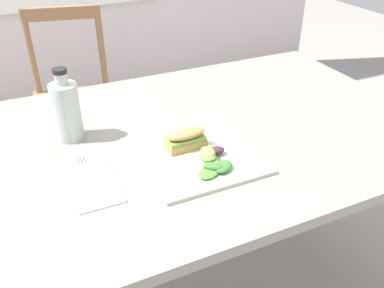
# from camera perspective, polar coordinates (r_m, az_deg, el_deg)

# --- Properties ---
(dining_table) EXTENTS (1.42, 0.90, 0.74)m
(dining_table) POSITION_cam_1_polar(r_m,az_deg,el_deg) (1.25, -0.18, -2.77)
(dining_table) COLOR gray
(dining_table) RESTS_ON ground
(chair_wooden_far) EXTENTS (0.47, 0.47, 0.87)m
(chair_wooden_far) POSITION_cam_1_polar(r_m,az_deg,el_deg) (2.14, -16.22, 5.84)
(chair_wooden_far) COLOR #8E6642
(chair_wooden_far) RESTS_ON ground
(plate_lunch) EXTENTS (0.29, 0.29, 0.01)m
(plate_lunch) POSITION_cam_1_polar(r_m,az_deg,el_deg) (1.07, 0.89, -1.70)
(plate_lunch) COLOR beige
(plate_lunch) RESTS_ON dining_table
(sandwich_half_front) EXTENTS (0.11, 0.06, 0.06)m
(sandwich_half_front) POSITION_cam_1_polar(r_m,az_deg,el_deg) (1.09, -0.86, 0.78)
(sandwich_half_front) COLOR tan
(sandwich_half_front) RESTS_ON plate_lunch
(salad_mixed_greens) EXTENTS (0.12, 0.15, 0.04)m
(salad_mixed_greens) POSITION_cam_1_polar(r_m,az_deg,el_deg) (1.03, 2.82, -2.19)
(salad_mixed_greens) COLOR #518438
(salad_mixed_greens) RESTS_ON plate_lunch
(napkin_folded) EXTENTS (0.11, 0.25, 0.00)m
(napkin_folded) POSITION_cam_1_polar(r_m,az_deg,el_deg) (1.03, -13.83, -4.48)
(napkin_folded) COLOR silver
(napkin_folded) RESTS_ON dining_table
(fork_on_napkin) EXTENTS (0.04, 0.19, 0.00)m
(fork_on_napkin) POSITION_cam_1_polar(r_m,az_deg,el_deg) (1.05, -14.15, -3.82)
(fork_on_napkin) COLOR silver
(fork_on_napkin) RESTS_ON napkin_folded
(bottle_cold_brew) EXTENTS (0.08, 0.08, 0.21)m
(bottle_cold_brew) POSITION_cam_1_polar(r_m,az_deg,el_deg) (1.18, -16.92, 4.05)
(bottle_cold_brew) COLOR #472819
(bottle_cold_brew) RESTS_ON dining_table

